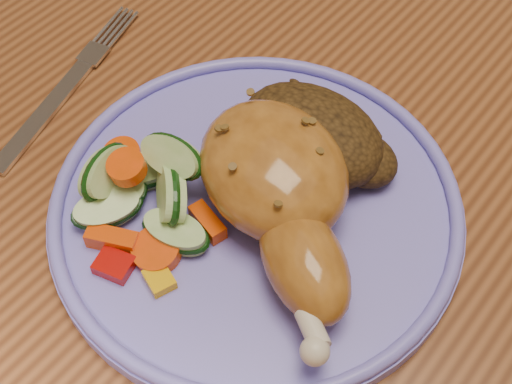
% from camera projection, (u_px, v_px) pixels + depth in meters
% --- Properties ---
extents(dining_table, '(0.90, 1.40, 0.75)m').
position_uv_depth(dining_table, '(437.00, 229.00, 0.59)').
color(dining_table, brown).
rests_on(dining_table, ground).
extents(plate, '(0.29, 0.29, 0.01)m').
position_uv_depth(plate, '(256.00, 210.00, 0.50)').
color(plate, '#766CDE').
rests_on(plate, dining_table).
extents(plate_rim, '(0.28, 0.28, 0.01)m').
position_uv_depth(plate_rim, '(256.00, 201.00, 0.49)').
color(plate_rim, '#766CDE').
rests_on(plate_rim, plate).
extents(chicken_leg, '(0.18, 0.16, 0.06)m').
position_uv_depth(chicken_leg, '(280.00, 190.00, 0.46)').
color(chicken_leg, '#B06B24').
rests_on(chicken_leg, plate).
extents(rice_pilaf, '(0.12, 0.08, 0.05)m').
position_uv_depth(rice_pilaf, '(315.00, 137.00, 0.50)').
color(rice_pilaf, '#3E280F').
rests_on(rice_pilaf, plate).
extents(vegetable_pile, '(0.12, 0.11, 0.06)m').
position_uv_depth(vegetable_pile, '(140.00, 195.00, 0.48)').
color(vegetable_pile, '#A50A05').
rests_on(vegetable_pile, plate).
extents(fork, '(0.06, 0.17, 0.00)m').
position_uv_depth(fork, '(64.00, 90.00, 0.57)').
color(fork, silver).
rests_on(fork, dining_table).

